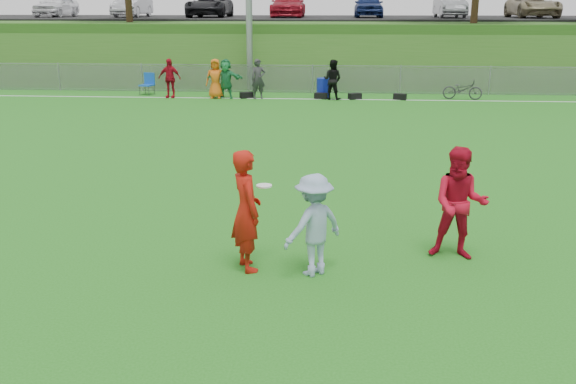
# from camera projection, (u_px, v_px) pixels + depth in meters

# --- Properties ---
(ground) EXTENTS (120.00, 120.00, 0.00)m
(ground) POSITION_uv_depth(u_px,v_px,m) (267.00, 258.00, 10.54)
(ground) COLOR #1E6715
(ground) RESTS_ON ground
(sideline_far) EXTENTS (60.00, 0.10, 0.01)m
(sideline_far) POSITION_uv_depth(u_px,v_px,m) (311.00, 99.00, 27.75)
(sideline_far) COLOR white
(sideline_far) RESTS_ON ground
(fence) EXTENTS (58.00, 0.06, 1.30)m
(fence) POSITION_uv_depth(u_px,v_px,m) (312.00, 79.00, 29.48)
(fence) COLOR gray
(fence) RESTS_ON ground
(berm) EXTENTS (120.00, 18.00, 3.00)m
(berm) POSITION_uv_depth(u_px,v_px,m) (319.00, 45.00, 39.75)
(berm) COLOR #295A19
(berm) RESTS_ON ground
(parking_lot) EXTENTS (120.00, 12.00, 0.10)m
(parking_lot) POSITION_uv_depth(u_px,v_px,m) (320.00, 18.00, 41.22)
(parking_lot) COLOR black
(parking_lot) RESTS_ON berm
(car_row) EXTENTS (32.04, 5.18, 1.44)m
(car_row) POSITION_uv_depth(u_px,v_px,m) (301.00, 5.00, 40.13)
(car_row) COLOR white
(car_row) RESTS_ON parking_lot
(spectator_row) EXTENTS (8.11, 0.89, 1.69)m
(spectator_row) POSITION_uv_depth(u_px,v_px,m) (241.00, 79.00, 27.72)
(spectator_row) COLOR #A50B1B
(spectator_row) RESTS_ON ground
(gear_bags) EXTENTS (7.26, 0.52, 0.26)m
(gear_bags) POSITION_uv_depth(u_px,v_px,m) (330.00, 96.00, 27.75)
(gear_bags) COLOR black
(gear_bags) RESTS_ON ground
(player_red_left) EXTENTS (0.72, 0.83, 1.92)m
(player_red_left) POSITION_uv_depth(u_px,v_px,m) (246.00, 211.00, 9.89)
(player_red_left) COLOR #AB150B
(player_red_left) RESTS_ON ground
(player_red_center) EXTENTS (1.02, 0.86, 1.86)m
(player_red_center) POSITION_uv_depth(u_px,v_px,m) (460.00, 204.00, 10.32)
(player_red_center) COLOR #B70C24
(player_red_center) RESTS_ON ground
(player_blue) EXTENTS (1.17, 1.12, 1.60)m
(player_blue) POSITION_uv_depth(u_px,v_px,m) (314.00, 225.00, 9.73)
(player_blue) COLOR #8CA4C3
(player_blue) RESTS_ON ground
(frisbee) EXTENTS (0.25, 0.25, 0.02)m
(frisbee) POSITION_uv_depth(u_px,v_px,m) (264.00, 186.00, 10.15)
(frisbee) COLOR white
(frisbee) RESTS_ON ground
(recycling_bin) EXTENTS (0.63, 0.63, 0.84)m
(recycling_bin) POSITION_uv_depth(u_px,v_px,m) (323.00, 88.00, 28.11)
(recycling_bin) COLOR #0E1C9A
(recycling_bin) RESTS_ON ground
(camp_chair) EXTENTS (0.67, 0.68, 0.97)m
(camp_chair) POSITION_uv_depth(u_px,v_px,m) (147.00, 88.00, 28.98)
(camp_chair) COLOR #1049B2
(camp_chair) RESTS_ON ground
(bicycle) EXTENTS (1.73, 0.84, 0.87)m
(bicycle) POSITION_uv_depth(u_px,v_px,m) (463.00, 89.00, 27.55)
(bicycle) COLOR #2B2B2D
(bicycle) RESTS_ON ground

